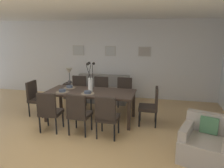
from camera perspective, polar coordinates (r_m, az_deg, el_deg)
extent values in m
plane|color=tan|center=(4.73, -10.71, -13.81)|extent=(9.00, 9.00, 0.00)
cube|color=silver|center=(7.35, -0.98, 6.71)|extent=(9.00, 0.10, 2.60)
cube|color=white|center=(4.62, -10.09, 19.33)|extent=(9.00, 7.20, 0.08)
cube|color=#33261E|center=(5.34, -5.78, -2.23)|extent=(2.20, 0.95, 0.05)
cube|color=#33261E|center=(5.62, 5.83, -5.41)|extent=(0.07, 0.07, 0.69)
cube|color=#33261E|center=(6.21, -13.62, -3.91)|extent=(0.07, 0.07, 0.69)
cube|color=#33261E|center=(4.85, 4.58, -8.48)|extent=(0.07, 0.07, 0.69)
cube|color=#33261E|center=(5.52, -17.45, -6.32)|extent=(0.07, 0.07, 0.69)
cube|color=black|center=(4.99, -16.02, -7.38)|extent=(0.46, 0.46, 0.08)
cube|color=black|center=(4.75, -17.21, -5.21)|extent=(0.42, 0.08, 0.48)
cylinder|color=black|center=(5.16, -13.01, -9.26)|extent=(0.04, 0.04, 0.38)
cylinder|color=black|center=(5.31, -16.84, -8.82)|extent=(0.04, 0.04, 0.38)
cylinder|color=black|center=(4.84, -14.77, -10.90)|extent=(0.04, 0.04, 0.38)
cylinder|color=black|center=(5.01, -18.80, -10.37)|extent=(0.04, 0.04, 0.38)
cube|color=black|center=(6.36, -9.25, -2.57)|extent=(0.45, 0.45, 0.08)
cube|color=black|center=(6.47, -8.74, 0.09)|extent=(0.42, 0.07, 0.48)
cylinder|color=black|center=(6.33, -11.40, -4.92)|extent=(0.04, 0.04, 0.38)
cylinder|color=black|center=(6.20, -8.15, -5.19)|extent=(0.04, 0.04, 0.38)
cylinder|color=black|center=(6.67, -10.13, -3.94)|extent=(0.04, 0.04, 0.38)
cylinder|color=black|center=(6.54, -7.03, -4.17)|extent=(0.04, 0.04, 0.38)
cube|color=black|center=(4.73, -8.58, -8.16)|extent=(0.46, 0.46, 0.08)
cube|color=black|center=(4.48, -9.66, -5.90)|extent=(0.42, 0.08, 0.48)
cylinder|color=black|center=(4.91, -5.52, -10.14)|extent=(0.04, 0.04, 0.38)
cylinder|color=black|center=(5.05, -9.62, -9.60)|extent=(0.04, 0.04, 0.38)
cylinder|color=black|center=(4.59, -7.22, -11.93)|extent=(0.04, 0.04, 0.38)
cylinder|color=black|center=(4.74, -11.56, -11.27)|extent=(0.04, 0.04, 0.38)
cube|color=black|center=(6.16, -3.42, -2.96)|extent=(0.46, 0.46, 0.08)
cube|color=black|center=(6.27, -2.88, -0.21)|extent=(0.42, 0.08, 0.48)
cylinder|color=black|center=(6.12, -5.66, -5.36)|extent=(0.04, 0.04, 0.38)
cylinder|color=black|center=(6.00, -2.26, -5.69)|extent=(0.04, 0.04, 0.38)
cylinder|color=black|center=(6.46, -4.44, -4.34)|extent=(0.04, 0.04, 0.38)
cylinder|color=black|center=(6.34, -1.20, -4.63)|extent=(0.04, 0.04, 0.38)
cube|color=black|center=(4.52, -1.11, -9.03)|extent=(0.45, 0.45, 0.08)
cube|color=black|center=(4.26, -1.82, -6.73)|extent=(0.42, 0.07, 0.48)
cylinder|color=black|center=(4.74, 1.78, -10.98)|extent=(0.04, 0.04, 0.38)
cylinder|color=black|center=(4.83, -2.69, -10.51)|extent=(0.04, 0.04, 0.38)
cylinder|color=black|center=(4.41, 0.66, -12.94)|extent=(0.04, 0.04, 0.38)
cylinder|color=black|center=(4.50, -4.15, -12.38)|extent=(0.04, 0.04, 0.38)
cube|color=black|center=(6.04, 3.01, -3.28)|extent=(0.46, 0.46, 0.08)
cube|color=black|center=(6.15, 3.41, -0.47)|extent=(0.42, 0.08, 0.48)
cylinder|color=black|center=(5.97, 0.81, -5.77)|extent=(0.04, 0.04, 0.38)
cylinder|color=black|center=(5.89, 4.41, -6.07)|extent=(0.04, 0.04, 0.38)
cylinder|color=black|center=(6.32, 1.66, -4.69)|extent=(0.04, 0.04, 0.38)
cylinder|color=black|center=(6.25, 5.06, -4.95)|extent=(0.04, 0.04, 0.38)
cube|color=black|center=(6.02, -19.05, -4.06)|extent=(0.44, 0.44, 0.08)
cube|color=black|center=(6.05, -20.77, -1.55)|extent=(0.06, 0.42, 0.48)
cylinder|color=black|center=(5.84, -18.24, -6.90)|extent=(0.04, 0.04, 0.38)
cylinder|color=black|center=(6.15, -16.45, -5.76)|extent=(0.04, 0.04, 0.38)
cylinder|color=black|center=(6.04, -21.37, -6.50)|extent=(0.04, 0.04, 0.38)
cylinder|color=black|center=(6.34, -19.48, -5.42)|extent=(0.04, 0.04, 0.38)
cube|color=black|center=(5.17, 9.63, -6.30)|extent=(0.46, 0.46, 0.08)
cube|color=black|center=(5.10, 11.88, -3.63)|extent=(0.08, 0.42, 0.48)
cylinder|color=black|center=(5.44, 7.56, -7.84)|extent=(0.04, 0.04, 0.38)
cylinder|color=black|center=(5.08, 7.31, -9.36)|extent=(0.04, 0.04, 0.38)
cylinder|color=black|center=(5.43, 11.60, -8.01)|extent=(0.04, 0.04, 0.38)
cylinder|color=black|center=(5.08, 11.65, -9.55)|extent=(0.04, 0.04, 0.38)
cylinder|color=white|center=(5.30, -5.83, -0.20)|extent=(0.11, 0.11, 0.34)
cylinder|color=black|center=(5.23, -5.26, 3.33)|extent=(0.05, 0.12, 0.37)
sphere|color=black|center=(5.20, -4.97, 5.51)|extent=(0.07, 0.07, 0.07)
cylinder|color=black|center=(5.29, -6.05, 3.43)|extent=(0.08, 0.05, 0.38)
sphere|color=black|center=(5.29, -6.16, 5.61)|extent=(0.07, 0.07, 0.07)
cylinder|color=black|center=(5.18, -6.31, 3.22)|extent=(0.15, 0.06, 0.36)
sphere|color=black|center=(5.13, -6.57, 5.37)|extent=(0.07, 0.07, 0.07)
cylinder|color=#7F705B|center=(5.39, -13.18, -2.07)|extent=(0.32, 0.32, 0.01)
cylinder|color=#475166|center=(5.39, -13.20, -1.73)|extent=(0.17, 0.17, 0.06)
cylinder|color=#3C4556|center=(5.38, -13.21, -1.58)|extent=(0.13, 0.13, 0.04)
cylinder|color=#7F705B|center=(5.77, -11.33, -0.99)|extent=(0.32, 0.32, 0.01)
cylinder|color=#475166|center=(5.76, -11.35, -0.67)|extent=(0.17, 0.17, 0.06)
cylinder|color=#3C4556|center=(5.76, -11.36, -0.53)|extent=(0.13, 0.13, 0.04)
cylinder|color=#7F705B|center=(5.14, -6.55, -2.55)|extent=(0.32, 0.32, 0.01)
cylinder|color=#475166|center=(5.13, -6.56, -2.19)|extent=(0.17, 0.17, 0.06)
cylinder|color=#3C4556|center=(5.13, -6.56, -2.03)|extent=(0.13, 0.13, 0.04)
cube|color=gray|center=(7.02, -2.91, -2.70)|extent=(1.76, 0.84, 0.42)
cube|color=gray|center=(7.24, -2.21, 1.07)|extent=(1.76, 0.16, 0.38)
cube|color=gray|center=(6.77, 3.82, -0.60)|extent=(0.10, 0.84, 0.20)
cube|color=gray|center=(7.21, -9.28, 0.11)|extent=(0.10, 0.84, 0.20)
cube|color=black|center=(7.41, -11.19, -1.69)|extent=(0.36, 0.36, 0.52)
cylinder|color=#4C4C51|center=(7.34, -11.29, 0.58)|extent=(0.12, 0.12, 0.08)
cylinder|color=#4C4C51|center=(7.30, -11.36, 1.96)|extent=(0.02, 0.02, 0.30)
cone|color=beige|center=(7.26, -11.43, 3.50)|extent=(0.22, 0.22, 0.18)
cube|color=#ADA399|center=(4.16, 23.74, -15.70)|extent=(1.01, 1.01, 0.40)
cube|color=#ADA399|center=(4.29, 24.83, -9.35)|extent=(0.81, 0.41, 0.35)
cube|color=#ADA399|center=(4.05, 19.38, -11.48)|extent=(0.35, 0.69, 0.18)
cube|color=#4C7F56|center=(4.20, 24.63, -10.02)|extent=(0.31, 0.17, 0.30)
cube|color=#B2ADA3|center=(7.59, -9.01, 8.91)|extent=(0.41, 0.02, 0.34)
cube|color=#B2B2AD|center=(7.58, -9.05, 8.91)|extent=(0.36, 0.01, 0.29)
cube|color=#B2ADA3|center=(7.24, -0.45, 8.88)|extent=(0.37, 0.02, 0.33)
cube|color=#B2B2AD|center=(7.23, -0.47, 8.87)|extent=(0.32, 0.01, 0.28)
cube|color=#B2ADA3|center=(7.06, 8.75, 8.62)|extent=(0.42, 0.02, 0.32)
cube|color=#9E9389|center=(7.05, 8.75, 8.61)|extent=(0.37, 0.01, 0.27)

